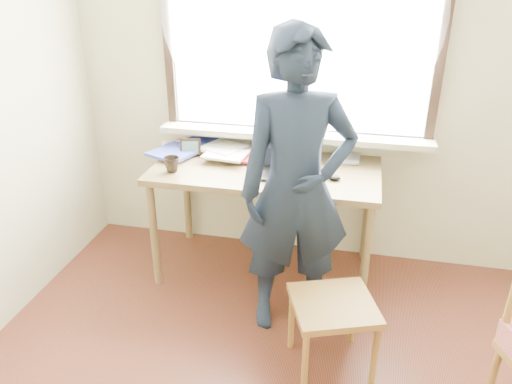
% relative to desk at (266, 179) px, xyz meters
% --- Properties ---
extents(room_shell, '(3.52, 4.02, 2.61)m').
position_rel_desk_xyz_m(room_shell, '(0.31, -1.43, 0.93)').
color(room_shell, beige).
rests_on(room_shell, ground).
extents(desk, '(1.46, 0.73, 0.78)m').
position_rel_desk_xyz_m(desk, '(0.00, 0.00, 0.00)').
color(desk, olive).
rests_on(desk, ground).
extents(laptop, '(0.38, 0.33, 0.23)m').
position_rel_desk_xyz_m(laptop, '(0.15, -0.03, 0.14)').
color(laptop, black).
rests_on(laptop, desk).
extents(mug_white, '(0.18, 0.18, 0.10)m').
position_rel_desk_xyz_m(mug_white, '(-0.05, 0.19, 0.13)').
color(mug_white, white).
rests_on(mug_white, desk).
extents(mug_dark, '(0.12, 0.12, 0.10)m').
position_rel_desk_xyz_m(mug_dark, '(-0.57, -0.19, 0.13)').
color(mug_dark, black).
rests_on(mug_dark, desk).
extents(mouse, '(0.08, 0.06, 0.03)m').
position_rel_desk_xyz_m(mouse, '(0.45, -0.10, 0.10)').
color(mouse, black).
rests_on(mouse, desk).
extents(desk_clutter, '(0.82, 0.52, 0.06)m').
position_rel_desk_xyz_m(desk_clutter, '(-0.36, 0.20, 0.11)').
color(desk_clutter, white).
rests_on(desk_clutter, desk).
extents(book_a, '(0.22, 0.30, 0.03)m').
position_rel_desk_xyz_m(book_a, '(-0.43, 0.27, 0.09)').
color(book_a, white).
rests_on(book_a, desk).
extents(book_b, '(0.20, 0.26, 0.02)m').
position_rel_desk_xyz_m(book_b, '(0.40, 0.29, 0.09)').
color(book_b, white).
rests_on(book_b, desk).
extents(picture_frame, '(0.14, 0.05, 0.11)m').
position_rel_desk_xyz_m(picture_frame, '(-0.55, 0.10, 0.14)').
color(picture_frame, black).
rests_on(picture_frame, desk).
extents(work_chair, '(0.53, 0.52, 0.42)m').
position_rel_desk_xyz_m(work_chair, '(0.53, -0.83, -0.35)').
color(work_chair, olive).
rests_on(work_chair, ground).
extents(person, '(0.74, 0.60, 1.75)m').
position_rel_desk_xyz_m(person, '(0.27, -0.47, 0.17)').
color(person, '#151F30').
rests_on(person, ground).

